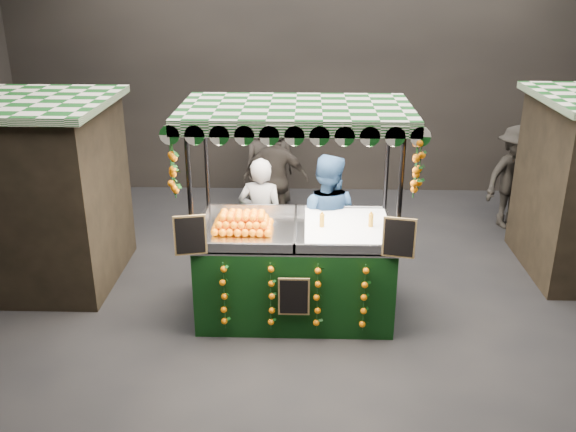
{
  "coord_description": "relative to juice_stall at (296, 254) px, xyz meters",
  "views": [
    {
      "loc": [
        -0.29,
        -7.11,
        4.22
      ],
      "look_at": [
        -0.52,
        0.49,
        1.19
      ],
      "focal_mm": 39.25,
      "sensor_mm": 36.0,
      "label": 1
    }
  ],
  "objects": [
    {
      "name": "shopper_2",
      "position": [
        -0.39,
        2.71,
        0.08
      ],
      "size": [
        1.1,
        0.47,
        1.86
      ],
      "rotation": [
        0.0,
        0.0,
        3.12
      ],
      "color": "#2E2925",
      "rests_on": "ground"
    },
    {
      "name": "vendor_grey",
      "position": [
        -0.51,
        1.06,
        0.05
      ],
      "size": [
        0.71,
        0.52,
        1.79
      ],
      "rotation": [
        0.0,
        0.0,
        2.99
      ],
      "color": "gray",
      "rests_on": "ground"
    },
    {
      "name": "shopper_0",
      "position": [
        -0.63,
        3.22,
        0.07
      ],
      "size": [
        0.77,
        0.63,
        1.83
      ],
      "rotation": [
        0.0,
        0.0,
        0.32
      ],
      "color": "black",
      "rests_on": "ground"
    },
    {
      "name": "juice_stall",
      "position": [
        0.0,
        0.0,
        0.0
      ],
      "size": [
        2.81,
        1.65,
        2.72
      ],
      "color": "black",
      "rests_on": "ground"
    },
    {
      "name": "shopper_3",
      "position": [
        3.65,
        3.07,
        0.05
      ],
      "size": [
        1.33,
        1.11,
        1.79
      ],
      "rotation": [
        0.0,
        0.0,
        0.47
      ],
      "color": "black",
      "rests_on": "ground"
    },
    {
      "name": "shopper_4",
      "position": [
        -0.49,
        4.02,
        -0.01
      ],
      "size": [
        0.96,
        0.8,
        1.68
      ],
      "rotation": [
        0.0,
        0.0,
        3.52
      ],
      "color": "#2B2723",
      "rests_on": "ground"
    },
    {
      "name": "ground",
      "position": [
        0.41,
        -0.07,
        -0.85
      ],
      "size": [
        12.0,
        12.0,
        0.0
      ],
      "primitive_type": "plane",
      "color": "black",
      "rests_on": "ground"
    },
    {
      "name": "market_hall",
      "position": [
        0.41,
        -0.07,
        2.54
      ],
      "size": [
        12.1,
        10.1,
        5.05
      ],
      "color": "black",
      "rests_on": "ground"
    },
    {
      "name": "neighbour_stall_left",
      "position": [
        -3.99,
        0.93,
        0.46
      ],
      "size": [
        3.0,
        2.2,
        2.6
      ],
      "color": "black",
      "rests_on": "ground"
    },
    {
      "name": "vendor_blue",
      "position": [
        0.4,
        0.83,
        0.11
      ],
      "size": [
        1.08,
        0.93,
        1.91
      ],
      "rotation": [
        0.0,
        0.0,
        2.9
      ],
      "color": "navy",
      "rests_on": "ground"
    }
  ]
}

